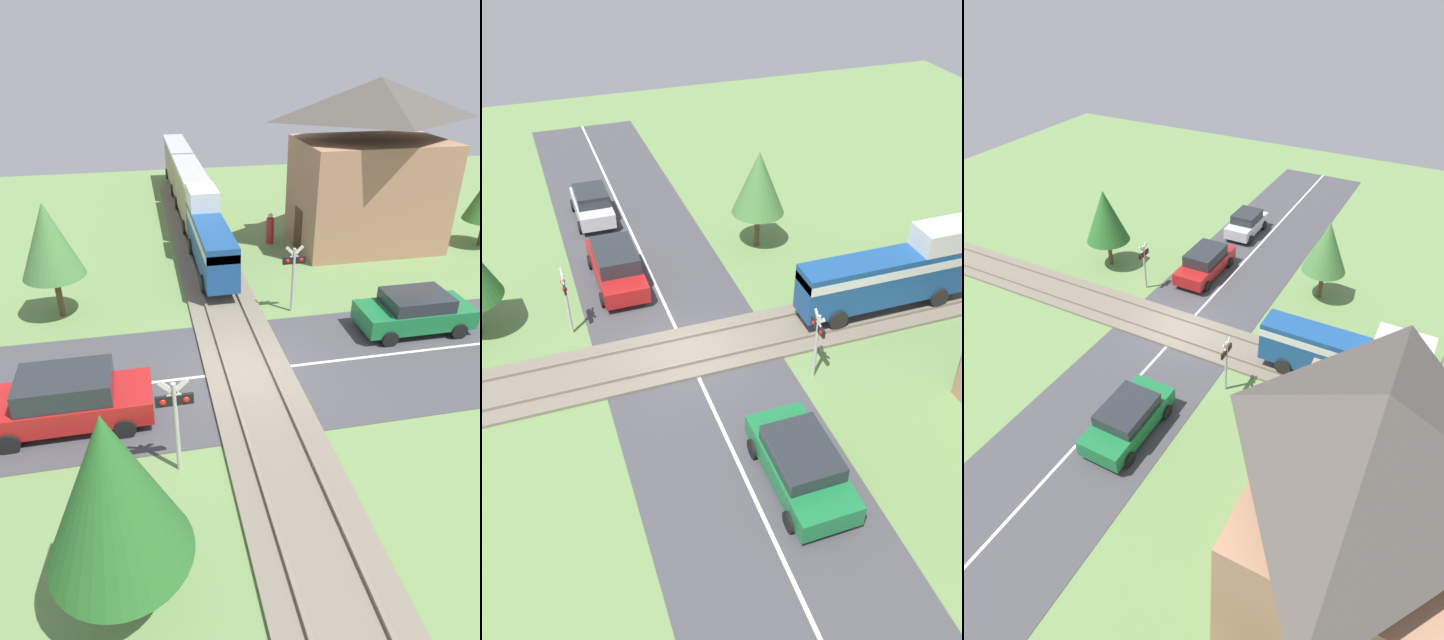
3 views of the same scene
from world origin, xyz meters
TOP-DOWN VIEW (x-y plane):
  - ground_plane at (0.00, 0.00)m, footprint 60.00×60.00m
  - road_surface at (0.00, 0.00)m, footprint 48.00×6.40m
  - track_bed at (0.00, 0.00)m, footprint 2.80×48.00m
  - car_near_crossing at (-5.40, -1.44)m, footprint 4.56×1.98m
  - car_far_side at (6.55, 1.44)m, footprint 4.14×2.02m
  - car_behind_queue at (-11.28, -1.44)m, footprint 3.63×1.81m
  - crossing_signal_west_approach at (-2.59, -3.77)m, footprint 0.90×0.18m
  - crossing_signal_east_approach at (2.59, 3.77)m, footprint 0.90×0.18m
  - tree_roadside_hedge at (-6.33, 5.22)m, footprint 2.32×2.32m

SIDE VIEW (x-z plane):
  - ground_plane at x=0.00m, z-range 0.00..0.00m
  - road_surface at x=0.00m, z-range 0.00..0.02m
  - track_bed at x=0.00m, z-range -0.05..0.19m
  - car_far_side at x=6.55m, z-range 0.04..1.54m
  - car_behind_queue at x=-11.28m, z-range 0.03..1.58m
  - car_near_crossing at x=-5.40m, z-range 0.02..1.67m
  - crossing_signal_west_approach at x=-2.59m, z-range 0.41..3.16m
  - crossing_signal_east_approach at x=2.59m, z-range 0.41..3.16m
  - tree_roadside_hedge at x=-6.33m, z-range 0.84..5.34m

